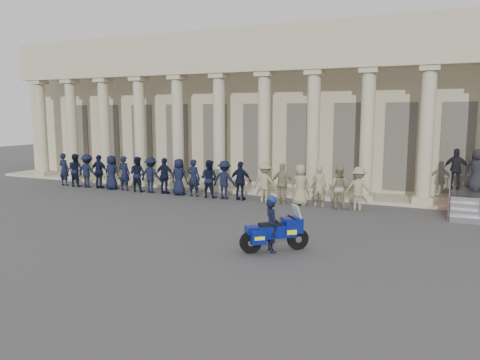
% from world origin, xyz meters
% --- Properties ---
extents(ground, '(90.00, 90.00, 0.00)m').
position_xyz_m(ground, '(0.00, 0.00, 0.00)').
color(ground, '#3D3D3F').
rests_on(ground, ground).
extents(building, '(40.00, 12.50, 9.00)m').
position_xyz_m(building, '(-0.00, 14.74, 4.52)').
color(building, tan).
rests_on(building, ground).
extents(officer_rank, '(17.99, 0.72, 1.91)m').
position_xyz_m(officer_rank, '(-4.40, 5.94, 0.95)').
color(officer_rank, black).
rests_on(officer_rank, ground).
extents(motorcycle, '(1.83, 1.63, 1.42)m').
position_xyz_m(motorcycle, '(2.80, -1.38, 0.61)').
color(motorcycle, black).
rests_on(motorcycle, ground).
extents(rider, '(0.69, 0.72, 1.75)m').
position_xyz_m(rider, '(2.71, -1.46, 0.87)').
color(rider, black).
rests_on(rider, ground).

